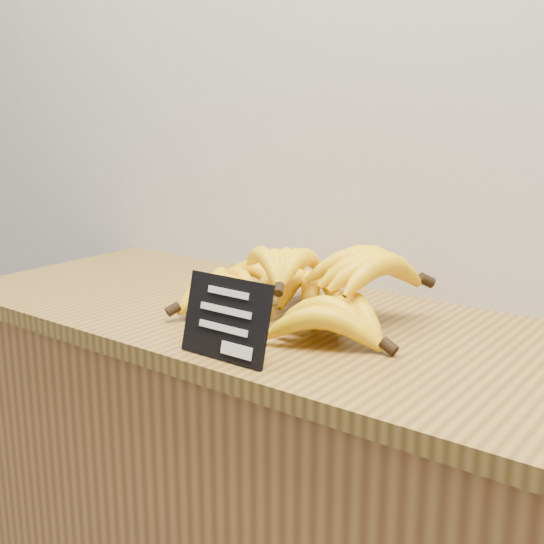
{
  "coord_description": "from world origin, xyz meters",
  "views": [
    {
      "loc": [
        0.74,
        1.81,
        1.29
      ],
      "look_at": [
        0.08,
        2.7,
        1.02
      ],
      "focal_mm": 45.0,
      "sensor_mm": 36.0,
      "label": 1
    }
  ],
  "objects": [
    {
      "name": "counter_top",
      "position": [
        0.08,
        2.75,
        0.92
      ],
      "size": [
        1.35,
        0.54,
        0.03
      ],
      "primitive_type": "cube",
      "color": "olive",
      "rests_on": "counter"
    },
    {
      "name": "chalkboard_sign",
      "position": [
        0.12,
        2.53,
        0.99
      ],
      "size": [
        0.15,
        0.04,
        0.12
      ],
      "primitive_type": "cube",
      "rotation": [
        -0.25,
        0.0,
        0.0
      ],
      "color": "black",
      "rests_on": "counter_top"
    },
    {
      "name": "banana_pile",
      "position": [
        0.09,
        2.75,
        0.98
      ],
      "size": [
        0.5,
        0.37,
        0.12
      ],
      "color": "yellow",
      "rests_on": "counter_top"
    }
  ]
}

